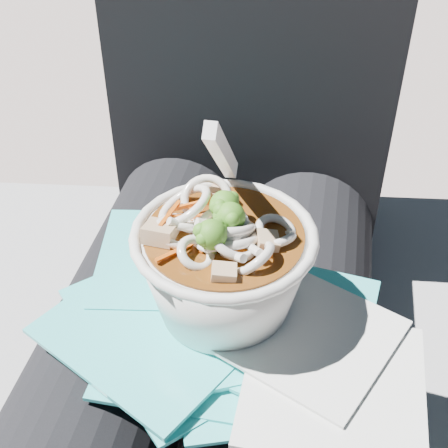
% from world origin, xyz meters
% --- Properties ---
extents(stone_ledge, '(1.05, 0.62, 0.48)m').
position_xyz_m(stone_ledge, '(0.00, 0.15, 0.24)').
color(stone_ledge, gray).
rests_on(stone_ledge, ground).
extents(lap, '(0.34, 0.48, 0.16)m').
position_xyz_m(lap, '(0.00, 0.00, 0.56)').
color(lap, black).
rests_on(lap, stone_ledge).
extents(person_body, '(0.34, 0.94, 1.03)m').
position_xyz_m(person_body, '(-0.00, 0.09, 0.58)').
color(person_body, black).
rests_on(person_body, ground).
extents(plastic_bag, '(0.31, 0.28, 0.02)m').
position_xyz_m(plastic_bag, '(0.01, -0.03, 0.65)').
color(plastic_bag, '#2CB9BB').
rests_on(plastic_bag, lap).
extents(napkins, '(0.18, 0.20, 0.01)m').
position_xyz_m(napkins, '(0.12, -0.08, 0.67)').
color(napkins, silver).
rests_on(napkins, plastic_bag).
extents(udon_bowl, '(0.18, 0.18, 0.19)m').
position_xyz_m(udon_bowl, '(0.02, -0.03, 0.72)').
color(udon_bowl, silver).
rests_on(udon_bowl, plastic_bag).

